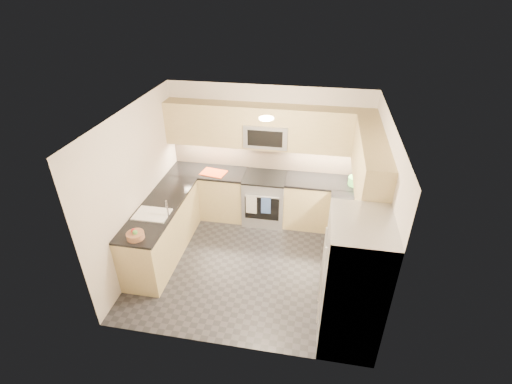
{
  "coord_description": "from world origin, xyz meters",
  "views": [
    {
      "loc": [
        0.88,
        -4.56,
        4.12
      ],
      "look_at": [
        0.0,
        0.35,
        1.15
      ],
      "focal_mm": 26.0,
      "sensor_mm": 36.0,
      "label": 1
    }
  ],
  "objects_px": {
    "refrigerator": "(353,284)",
    "fruit_basket": "(135,235)",
    "gas_range": "(265,199)",
    "microwave": "(267,134)",
    "cutting_board": "(214,173)",
    "utensil_bowl": "(355,181)"
  },
  "relations": [
    {
      "from": "gas_range",
      "to": "refrigerator",
      "type": "xyz_separation_m",
      "value": [
        1.45,
        -2.43,
        0.45
      ]
    },
    {
      "from": "microwave",
      "to": "refrigerator",
      "type": "xyz_separation_m",
      "value": [
        1.45,
        -2.55,
        -0.8
      ]
    },
    {
      "from": "refrigerator",
      "to": "cutting_board",
      "type": "relative_size",
      "value": 4.06
    },
    {
      "from": "utensil_bowl",
      "to": "fruit_basket",
      "type": "height_order",
      "value": "utensil_bowl"
    },
    {
      "from": "microwave",
      "to": "refrigerator",
      "type": "distance_m",
      "value": 3.04
    },
    {
      "from": "gas_range",
      "to": "refrigerator",
      "type": "height_order",
      "value": "refrigerator"
    },
    {
      "from": "microwave",
      "to": "refrigerator",
      "type": "relative_size",
      "value": 0.42
    },
    {
      "from": "refrigerator",
      "to": "fruit_basket",
      "type": "xyz_separation_m",
      "value": [
        -2.93,
        0.32,
        0.08
      ]
    },
    {
      "from": "microwave",
      "to": "cutting_board",
      "type": "xyz_separation_m",
      "value": [
        -0.95,
        -0.17,
        -0.75
      ]
    },
    {
      "from": "cutting_board",
      "to": "fruit_basket",
      "type": "distance_m",
      "value": 2.13
    },
    {
      "from": "gas_range",
      "to": "microwave",
      "type": "height_order",
      "value": "microwave"
    },
    {
      "from": "microwave",
      "to": "utensil_bowl",
      "type": "relative_size",
      "value": 3.04
    },
    {
      "from": "cutting_board",
      "to": "utensil_bowl",
      "type": "bearing_deg",
      "value": 0.5
    },
    {
      "from": "microwave",
      "to": "refrigerator",
      "type": "bearing_deg",
      "value": -60.38
    },
    {
      "from": "refrigerator",
      "to": "fruit_basket",
      "type": "height_order",
      "value": "refrigerator"
    },
    {
      "from": "gas_range",
      "to": "fruit_basket",
      "type": "height_order",
      "value": "fruit_basket"
    },
    {
      "from": "gas_range",
      "to": "microwave",
      "type": "distance_m",
      "value": 1.25
    },
    {
      "from": "microwave",
      "to": "fruit_basket",
      "type": "xyz_separation_m",
      "value": [
        -1.48,
        -2.23,
        -0.72
      ]
    },
    {
      "from": "gas_range",
      "to": "utensil_bowl",
      "type": "relative_size",
      "value": 3.63
    },
    {
      "from": "refrigerator",
      "to": "utensil_bowl",
      "type": "height_order",
      "value": "refrigerator"
    },
    {
      "from": "microwave",
      "to": "fruit_basket",
      "type": "height_order",
      "value": "microwave"
    },
    {
      "from": "microwave",
      "to": "gas_range",
      "type": "bearing_deg",
      "value": -90.0
    }
  ]
}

